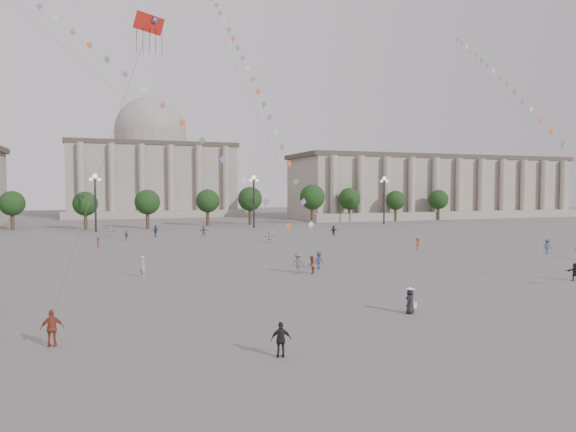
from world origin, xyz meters
name	(u,v)px	position (x,y,z in m)	size (l,w,h in m)	color
ground	(328,311)	(0.00, 0.00, 0.00)	(360.00, 360.00, 0.00)	#5E5B58
hall_east	(434,187)	(75.00, 93.89, 8.43)	(84.00, 26.22, 17.20)	gray
hall_central	(152,168)	(0.00, 129.22, 14.23)	(48.30, 34.30, 35.50)	gray
tree_row	(173,201)	(0.00, 78.00, 5.39)	(137.12, 5.12, 8.00)	#3B281D
lamp_post_mid_west	(95,192)	(-15.00, 70.00, 7.35)	(2.00, 0.90, 10.65)	#262628
lamp_post_mid_east	(254,192)	(15.00, 70.00, 7.35)	(2.00, 0.90, 10.65)	#262628
lamp_post_far_east	(384,191)	(45.00, 70.00, 7.35)	(2.00, 0.90, 10.65)	#262628
person_crowd_0	(155,231)	(-5.63, 56.49, 0.96)	(1.13, 0.47, 1.92)	navy
person_crowd_3	(575,272)	(24.35, 2.79, 0.77)	(1.43, 0.46, 1.54)	black
person_crowd_4	(111,231)	(-12.59, 58.38, 0.94)	(1.74, 0.55, 1.87)	silver
person_crowd_6	(298,263)	(3.45, 14.44, 0.95)	(1.23, 0.71, 1.91)	#5A5A5E
person_crowd_7	(270,237)	(9.15, 41.16, 0.89)	(1.65, 0.52, 1.78)	beige
person_crowd_8	(418,244)	(24.48, 26.30, 0.80)	(1.04, 0.60, 1.61)	#993F29
person_crowd_9	(334,231)	(23.11, 49.15, 0.82)	(1.52, 0.48, 1.63)	black
person_crowd_12	(204,231)	(2.16, 55.50, 0.85)	(1.58, 0.50, 1.71)	slate
person_crowd_13	(143,266)	(-10.31, 17.14, 0.96)	(0.70, 0.46, 1.92)	#B2B2AD
person_crowd_14	(547,247)	(36.81, 17.53, 0.92)	(1.18, 0.68, 1.83)	#334972
person_crowd_16	(126,235)	(-10.40, 52.02, 0.78)	(0.92, 0.38, 1.56)	slate
person_crowd_17	(98,242)	(-14.29, 42.80, 0.75)	(0.97, 0.55, 1.49)	#9C3E2A
tourist_0	(52,328)	(-15.96, -2.25, 0.93)	(1.09, 0.45, 1.86)	brown
tourist_4	(281,340)	(-5.78, -7.61, 0.83)	(0.97, 0.41, 1.66)	black
kite_flyer_0	(312,265)	(4.51, 13.72, 0.84)	(0.82, 0.64, 1.69)	#973B29
kite_flyer_1	(319,260)	(6.29, 16.11, 0.86)	(1.11, 0.64, 1.72)	navy
hat_person	(410,300)	(4.61, -2.40, 0.86)	(0.95, 0.88, 1.69)	black
dragon_kite	(148,37)	(-10.56, 4.71, 17.64)	(3.80, 4.37, 19.09)	red
kite_train_west	(57,26)	(-18.04, 32.99, 25.83)	(42.53, 35.94, 72.08)	#3F3F3F
kite_train_mid	(225,27)	(2.57, 40.67, 30.07)	(7.75, 46.41, 70.71)	#3F3F3F
kite_train_east	(515,97)	(33.04, 19.35, 18.90)	(18.79, 45.06, 59.52)	#3F3F3F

